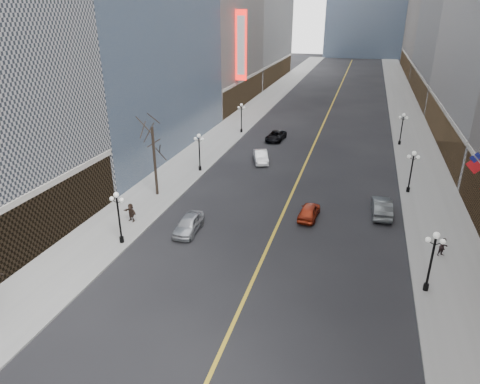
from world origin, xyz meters
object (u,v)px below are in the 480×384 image
Objects in this scene: streetlamp_east_2 at (412,167)px; car_nb_far at (276,136)px; car_nb_near at (189,224)px; car_nb_mid at (261,157)px; streetlamp_west_2 at (199,148)px; streetlamp_west_1 at (118,212)px; streetlamp_west_3 at (241,115)px; streetlamp_east_1 at (432,256)px; streetlamp_east_3 at (402,126)px; car_sb_mid at (309,211)px; car_sb_far at (382,207)px.

streetlamp_east_2 reaches higher than car_nb_far.
car_nb_near is 19.89m from car_nb_mid.
streetlamp_west_1 is at bearing -90.00° from streetlamp_west_2.
streetlamp_east_1 is at bearing -56.75° from streetlamp_west_3.
streetlamp_east_3 is 1.11× the size of car_sb_mid.
streetlamp_east_2 and streetlamp_west_3 have the same top height.
car_nb_mid is at bearing -63.82° from streetlamp_west_3.
car_nb_far is at bearing -172.03° from streetlamp_east_3.
car_nb_near is at bearing 169.57° from streetlamp_east_1.
streetlamp_west_1 is at bearing -95.49° from car_nb_far.
streetlamp_west_3 is at bearing -58.42° from car_sb_mid.
car_nb_mid is (-17.37, 23.33, -2.16)m from streetlamp_east_1.
streetlamp_east_1 reaches higher than car_nb_near.
streetlamp_east_3 is 37.72m from car_nb_near.
streetlamp_west_3 is 30.51m from car_sb_mid.
streetlamp_east_3 is at bearing 90.00° from streetlamp_east_1.
streetlamp_east_2 is 0.93× the size of car_sb_far.
streetlamp_east_1 reaches higher than car_nb_far.
car_nb_far is (-17.56, 33.54, -2.22)m from streetlamp_east_1.
streetlamp_west_3 is 14.29m from car_nb_mid.
streetlamp_east_2 is 13.04m from car_sb_mid.
car_nb_near is (4.56, 3.50, -2.15)m from streetlamp_west_1.
streetlamp_west_2 is 16.82m from car_nb_far.
car_nb_mid is at bearing 75.04° from streetlamp_west_1.
streetlamp_east_2 is 18.00m from streetlamp_east_3.
car_sb_mid is (14.29, -8.86, -2.21)m from streetlamp_west_2.
car_nb_far is at bearing -67.74° from car_sb_mid.
car_sb_far is at bearing -154.68° from car_sb_mid.
streetlamp_east_2 reaches higher than car_sb_far.
streetlamp_east_3 reaches higher than car_nb_near.
streetlamp_west_3 is at bearing 123.25° from streetlamp_east_1.
streetlamp_east_2 is at bearing -36.20° from car_nb_mid.
streetlamp_east_2 is at bearing -90.00° from streetlamp_east_3.
car_nb_near is 1.09× the size of car_sb_mid.
car_sb_far is (-2.80, -6.26, -2.10)m from streetlamp_east_2.
streetlamp_west_2 reaches higher than car_nb_far.
streetlamp_east_3 is at bearing -105.54° from car_sb_mid.
streetlamp_east_1 and streetlamp_east_2 have the same top height.
streetlamp_east_2 and streetlamp_east_3 have the same top height.
streetlamp_east_2 is at bearing 0.00° from streetlamp_west_2.
streetlamp_east_2 is at bearing -116.63° from car_sb_far.
streetlamp_east_1 is at bearing 139.11° from car_sb_mid.
car_sb_mid is (8.06, -14.19, -0.05)m from car_nb_mid.
streetlamp_east_3 reaches higher than car_nb_far.
streetlamp_east_3 reaches higher than car_sb_mid.
car_nb_near is 0.98× the size of car_nb_mid.
car_sb_mid is at bearing -136.41° from streetlamp_east_2.
streetlamp_east_1 is at bearing -90.00° from streetlamp_east_3.
car_nb_far is at bearing 71.95° from car_nb_mid.
streetlamp_east_1 is at bearing 0.00° from streetlamp_west_1.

